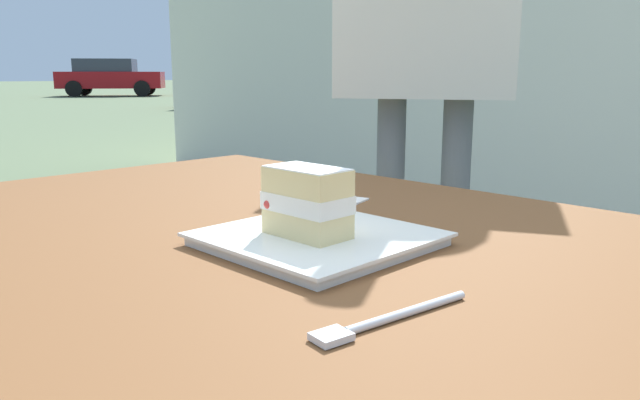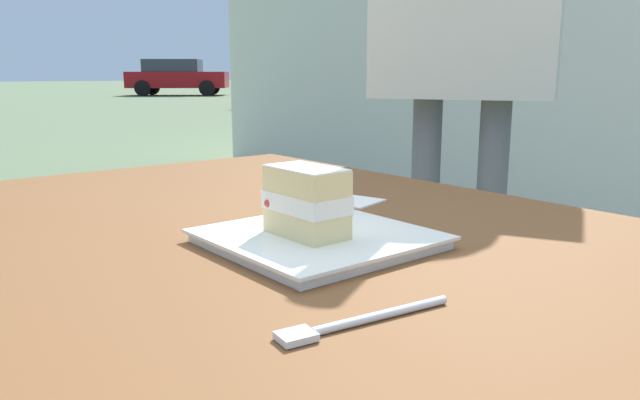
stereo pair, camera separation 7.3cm
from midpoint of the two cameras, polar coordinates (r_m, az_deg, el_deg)
name	(u,v)px [view 1 (the left image)]	position (r m, az deg, el deg)	size (l,w,h in m)	color
patio_table	(318,309)	(0.78, -2.94, -10.19)	(1.52, 0.92, 0.68)	brown
dessert_plate	(320,239)	(0.75, -2.82, -3.75)	(0.24, 0.24, 0.02)	white
cake_slice	(305,201)	(0.73, -4.34, -0.15)	(0.10, 0.07, 0.08)	#EAD18C
dessert_fork	(385,319)	(0.52, 2.03, -11.18)	(0.04, 0.17, 0.01)	silver
paper_napkin	(329,200)	(1.01, -1.27, -0.02)	(0.13, 0.11, 0.00)	silver
parked_car_near	(268,78)	(16.41, -4.98, 11.28)	(4.54, 4.05, 1.49)	maroon
parked_car_far	(446,79)	(21.62, 11.64, 11.07)	(4.25, 2.97, 1.38)	black
parked_car_extra	(110,77)	(26.85, -19.12, 10.86)	(3.87, 4.33, 1.49)	maroon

